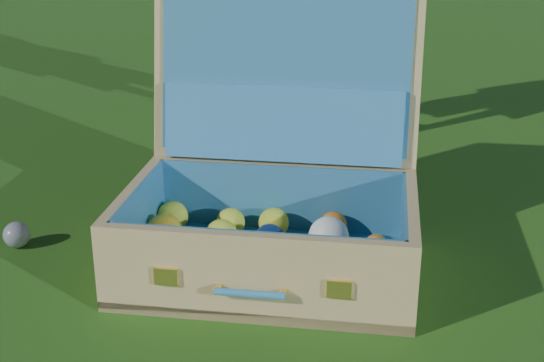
{
  "coord_description": "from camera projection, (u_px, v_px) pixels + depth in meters",
  "views": [
    {
      "loc": [
        0.21,
        -1.59,
        0.81
      ],
      "look_at": [
        0.06,
        -0.0,
        0.19
      ],
      "focal_mm": 50.0,
      "sensor_mm": 36.0,
      "label": 1
    }
  ],
  "objects": [
    {
      "name": "ground",
      "position": [
        245.0,
        255.0,
        1.79
      ],
      "size": [
        60.0,
        60.0,
        0.0
      ],
      "primitive_type": "plane",
      "color": "#215114",
      "rests_on": "ground"
    },
    {
      "name": "stray_ball",
      "position": [
        17.0,
        235.0,
        1.82
      ],
      "size": [
        0.06,
        0.06,
        0.06
      ],
      "primitive_type": "sphere",
      "color": "#4164AB",
      "rests_on": "ground"
    },
    {
      "name": "suitcase",
      "position": [
        269.0,
        188.0,
        1.72
      ],
      "size": [
        0.67,
        0.59,
        0.61
      ],
      "rotation": [
        0.0,
        0.0,
        -0.06
      ],
      "color": "tan",
      "rests_on": "ground"
    }
  ]
}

